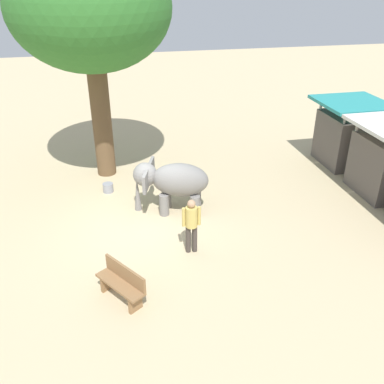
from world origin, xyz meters
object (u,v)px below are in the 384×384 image
person_handler (191,222)px  feed_bucket (108,188)px  shade_tree_main (90,9)px  wooden_bench (122,282)px  market_stall_teal (347,136)px  elephant (172,181)px

person_handler → feed_bucket: size_ratio=4.50×
shade_tree_main → feed_bucket: bearing=-0.6°
wooden_bench → market_stall_teal: bearing=-91.0°
elephant → feed_bucket: bearing=-24.4°
elephant → feed_bucket: size_ratio=6.71×
person_handler → market_stall_teal: 8.60m
elephant → wooden_bench: 4.24m
elephant → person_handler: 2.28m
shade_tree_main → elephant: bearing=30.3°
wooden_bench → market_stall_teal: size_ratio=0.55×
elephant → market_stall_teal: bearing=-144.9°
shade_tree_main → wooden_bench: size_ratio=5.72×
shade_tree_main → feed_bucket: shade_tree_main is taller
person_handler → shade_tree_main: (-5.64, -2.09, 4.85)m
elephant → shade_tree_main: bearing=-42.2°
person_handler → feed_bucket: bearing=30.5°
wooden_bench → feed_bucket: size_ratio=3.84×
market_stall_teal → person_handler: bearing=-57.6°
person_handler → market_stall_teal: market_stall_teal is taller
feed_bucket → shade_tree_main: bearing=179.4°
elephant → person_handler: bearing=110.6°
person_handler → elephant: bearing=6.1°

